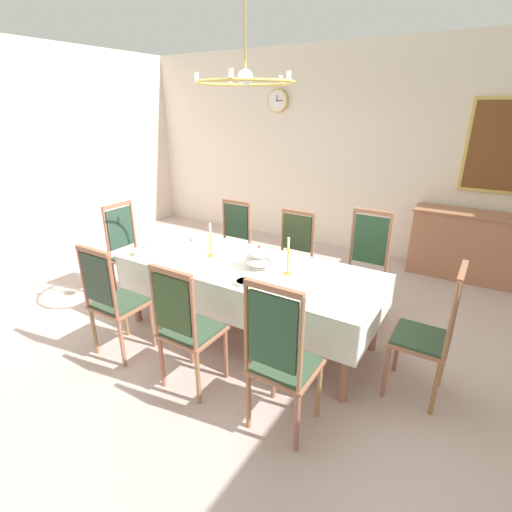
% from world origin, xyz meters
% --- Properties ---
extents(ground, '(7.69, 5.96, 0.04)m').
position_xyz_m(ground, '(0.00, 0.00, -0.02)').
color(ground, '#C3ABA3').
extents(back_wall, '(7.69, 0.08, 3.04)m').
position_xyz_m(back_wall, '(0.00, 3.02, 1.52)').
color(back_wall, silver).
rests_on(back_wall, ground).
extents(left_wall, '(0.08, 5.96, 3.04)m').
position_xyz_m(left_wall, '(-3.89, 0.00, 1.52)').
color(left_wall, silver).
rests_on(left_wall, ground).
extents(dining_table, '(2.51, 1.01, 0.76)m').
position_xyz_m(dining_table, '(0.00, -0.01, 0.69)').
color(dining_table, '#A25F53').
rests_on(dining_table, ground).
extents(tablecloth, '(2.53, 1.03, 0.35)m').
position_xyz_m(tablecloth, '(0.00, -0.01, 0.68)').
color(tablecloth, white).
rests_on(tablecloth, dining_table).
extents(chair_south_a, '(0.44, 0.42, 1.09)m').
position_xyz_m(chair_south_a, '(-0.84, -0.92, 0.57)').
color(chair_south_a, '#9B7146').
rests_on(chair_south_a, ground).
extents(chair_north_a, '(0.44, 0.42, 1.08)m').
position_xyz_m(chair_north_a, '(-0.84, 0.89, 0.57)').
color(chair_north_a, '#A36952').
rests_on(chair_north_a, ground).
extents(chair_south_b, '(0.44, 0.42, 1.10)m').
position_xyz_m(chair_south_b, '(0.02, -0.92, 0.58)').
color(chair_south_b, '#9E674C').
rests_on(chair_south_b, ground).
extents(chair_north_b, '(0.44, 0.42, 1.07)m').
position_xyz_m(chair_north_b, '(0.02, 0.89, 0.56)').
color(chair_north_b, '#AC674F').
rests_on(chair_north_b, ground).
extents(chair_south_c, '(0.44, 0.42, 1.19)m').
position_xyz_m(chair_south_c, '(0.86, -0.92, 0.60)').
color(chair_south_c, '#9E6951').
rests_on(chair_south_c, ground).
extents(chair_north_c, '(0.44, 0.42, 1.19)m').
position_xyz_m(chair_north_c, '(0.86, 0.90, 0.60)').
color(chair_north_c, '#9C5E4B').
rests_on(chair_north_c, ground).
extents(chair_head_west, '(0.42, 0.44, 1.13)m').
position_xyz_m(chair_head_west, '(-1.66, -0.01, 0.58)').
color(chair_head_west, '#AD6B53').
rests_on(chair_head_west, ground).
extents(chair_head_east, '(0.42, 0.44, 1.13)m').
position_xyz_m(chair_head_east, '(1.66, -0.01, 0.58)').
color(chair_head_east, '#A5694F').
rests_on(chair_head_east, ground).
extents(soup_tureen, '(0.28, 0.28, 0.22)m').
position_xyz_m(soup_tureen, '(0.13, -0.01, 0.87)').
color(soup_tureen, silver).
rests_on(soup_tureen, tablecloth).
extents(candlestick_west, '(0.07, 0.07, 0.34)m').
position_xyz_m(candlestick_west, '(-0.43, -0.01, 0.90)').
color(candlestick_west, gold).
rests_on(candlestick_west, tablecloth).
extents(candlestick_east, '(0.07, 0.07, 0.35)m').
position_xyz_m(candlestick_east, '(0.43, -0.01, 0.91)').
color(candlestick_east, gold).
rests_on(candlestick_east, tablecloth).
extents(bowl_near_left, '(0.17, 0.17, 0.03)m').
position_xyz_m(bowl_near_left, '(0.21, -0.38, 0.78)').
color(bowl_near_left, silver).
rests_on(bowl_near_left, tablecloth).
extents(bowl_near_right, '(0.16, 0.16, 0.04)m').
position_xyz_m(bowl_near_right, '(-1.06, -0.36, 0.79)').
color(bowl_near_right, silver).
rests_on(bowl_near_right, tablecloth).
extents(bowl_far_left, '(0.19, 0.19, 0.04)m').
position_xyz_m(bowl_far_left, '(-0.86, 0.32, 0.79)').
color(bowl_far_left, silver).
rests_on(bowl_far_left, tablecloth).
extents(bowl_far_right, '(0.14, 0.14, 0.03)m').
position_xyz_m(bowl_far_right, '(0.34, 0.39, 0.78)').
color(bowl_far_right, silver).
rests_on(bowl_far_right, tablecloth).
extents(spoon_primary, '(0.03, 0.18, 0.01)m').
position_xyz_m(spoon_primary, '(0.33, -0.35, 0.77)').
color(spoon_primary, gold).
rests_on(spoon_primary, tablecloth).
extents(spoon_secondary, '(0.05, 0.18, 0.01)m').
position_xyz_m(spoon_secondary, '(-1.17, -0.34, 0.77)').
color(spoon_secondary, gold).
rests_on(spoon_secondary, tablecloth).
extents(sideboard, '(1.44, 0.48, 0.90)m').
position_xyz_m(sideboard, '(1.72, 2.70, 0.45)').
color(sideboard, '#A5684C').
rests_on(sideboard, ground).
extents(mounted_clock, '(0.36, 0.06, 0.36)m').
position_xyz_m(mounted_clock, '(-1.33, 2.95, 2.25)').
color(mounted_clock, '#D1B251').
extents(chandelier, '(0.81, 0.80, 0.66)m').
position_xyz_m(chandelier, '(-0.00, -0.01, 2.36)').
color(chandelier, gold).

